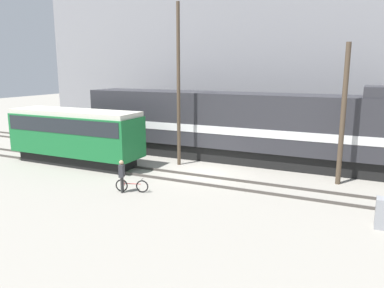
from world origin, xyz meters
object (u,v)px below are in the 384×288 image
Objects in this scene: streetcar at (75,133)px; utility_pole_center at (343,116)px; freight_locomotive at (236,125)px; utility_pole_left at (178,86)px; person at (122,173)px; bicycle at (132,186)px.

utility_pole_center is at bearing 9.51° from streetcar.
utility_pole_left is at bearing -137.82° from freight_locomotive.
freight_locomotive reaches higher than person.
utility_pole_center is (9.59, 0.00, -1.30)m from utility_pole_left.
utility_pole_left is 1.35× the size of utility_pole_center.
bicycle is at bearing -106.66° from freight_locomotive.
streetcar is at bearing -170.49° from utility_pole_center.
person reaches higher than bicycle.
streetcar is 5.46× the size of person.
utility_pole_center is (9.62, 6.13, 2.69)m from person.
utility_pole_center is at bearing 32.49° from person.
freight_locomotive is at bearing 71.49° from person.
bicycle is (-2.54, -8.49, -2.05)m from freight_locomotive.
person is 0.22× the size of utility_pole_center.
bicycle is 0.22× the size of utility_pole_center.
freight_locomotive is 9.09m from bicycle.
person is (6.08, -3.50, -1.00)m from streetcar.
person is 0.17× the size of utility_pole_left.
utility_pole_left is at bearing 93.55° from bicycle.
utility_pole_left reaches higher than streetcar.
utility_pole_center is at bearing 0.00° from utility_pole_left.
utility_pole_left reaches higher than utility_pole_center.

